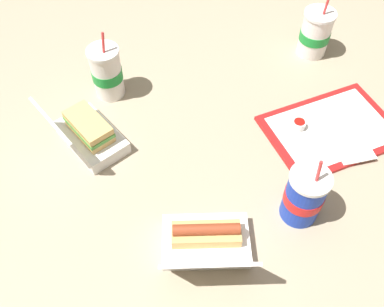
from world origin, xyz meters
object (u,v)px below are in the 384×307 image
Objects in this scene: clamshell_hotdog_corner at (206,242)px; soda_cup_back at (107,72)px; ketchup_cup at (299,124)px; clamshell_sandwich_back at (87,133)px; soda_cup_right at (304,196)px; food_tray at (331,130)px; plastic_fork at (314,117)px; soda_cup_corner at (315,33)px.

soda_cup_back is at bearing 101.23° from clamshell_hotdog_corner.
ketchup_cup is 0.17× the size of soda_cup_back.
clamshell_hotdog_corner is at bearing -78.77° from soda_cup_back.
clamshell_sandwich_back is at bearing 167.37° from ketchup_cup.
clamshell_sandwich_back is 0.61m from soda_cup_right.
food_tray is 3.58× the size of plastic_fork.
clamshell_hotdog_corner is 0.26m from soda_cup_right.
ketchup_cup is (-0.09, 0.03, 0.02)m from food_tray.
soda_cup_back is 0.68m from soda_cup_right.
soda_cup_corner is at bearing -0.70° from soda_cup_back.
ketchup_cup is 0.07m from plastic_fork.
food_tray is 0.70m from clamshell_sandwich_back.
soda_cup_back is (-0.69, 0.01, 0.01)m from soda_cup_corner.
ketchup_cup is 0.28m from soda_cup_right.
soda_cup_right reaches higher than food_tray.
soda_cup_right is at bearing -56.67° from soda_cup_back.
soda_cup_corner is at bearing 12.67° from clamshell_sandwich_back.
soda_cup_corner is (0.14, 0.29, 0.06)m from plastic_fork.
soda_cup_back is at bearing 123.33° from soda_cup_right.
food_tray is 0.10m from ketchup_cup.
clamshell_hotdog_corner is at bearing -134.38° from soda_cup_corner.
soda_cup_back reaches higher than clamshell_sandwich_back.
ketchup_cup is 0.37m from soda_cup_corner.
soda_cup_right reaches higher than clamshell_sandwich_back.
soda_cup_back reaches higher than plastic_fork.
ketchup_cup reaches higher than food_tray.
soda_cup_right is at bearing -134.16° from food_tray.
soda_cup_back is (0.10, 0.19, 0.04)m from clamshell_sandwich_back.
clamshell_hotdog_corner is 0.61m from soda_cup_back.
clamshell_hotdog_corner is 1.15× the size of soda_cup_corner.
clamshell_sandwich_back is at bearing -177.72° from plastic_fork.
soda_cup_corner is 0.95× the size of soda_cup_back.
soda_cup_corner is at bearing 60.40° from soda_cup_right.
plastic_fork is 0.51× the size of soda_cup_corner.
clamshell_sandwich_back is at bearing 166.39° from food_tray.
clamshell_sandwich_back is (-0.68, 0.17, 0.04)m from food_tray.
clamshell_sandwich_back reaches higher than food_tray.
clamshell_hotdog_corner is at bearing -174.11° from soda_cup_right.
ketchup_cup is 0.36× the size of plastic_fork.
clamshell_sandwich_back is (-0.65, 0.11, 0.03)m from plastic_fork.
soda_cup_back is 1.04× the size of soda_cup_right.
food_tray is at bearing 27.62° from clamshell_hotdog_corner.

